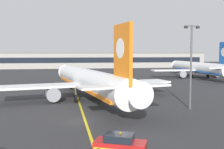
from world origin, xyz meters
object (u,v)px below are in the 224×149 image
(service_car_fourth, at_px, (120,144))
(safety_cone_by_nose_gear, at_px, (83,87))
(airliner_foreground, at_px, (88,81))
(apron_lamp_post, at_px, (191,65))
(airliner_background, at_px, (198,68))

(service_car_fourth, xyz_separation_m, safety_cone_by_nose_gear, (-0.48, 40.81, -0.51))
(safety_cone_by_nose_gear, bearing_deg, airliner_foreground, -90.41)
(airliner_foreground, distance_m, service_car_fourth, 25.49)
(airliner_foreground, distance_m, apron_lamp_post, 17.81)
(airliner_background, bearing_deg, service_car_fourth, -122.93)
(airliner_foreground, height_order, service_car_fourth, airliner_foreground)
(service_car_fourth, bearing_deg, airliner_background, 57.07)
(airliner_foreground, xyz_separation_m, airliner_background, (39.34, 34.47, -0.12))
(airliner_background, bearing_deg, apron_lamp_post, -119.32)
(service_car_fourth, relative_size, safety_cone_by_nose_gear, 8.31)
(airliner_foreground, relative_size, service_car_fourth, 9.03)
(airliner_foreground, height_order, safety_cone_by_nose_gear, airliner_foreground)
(airliner_foreground, relative_size, safety_cone_by_nose_gear, 75.04)
(airliner_foreground, distance_m, airliner_background, 52.30)
(airliner_foreground, height_order, apron_lamp_post, apron_lamp_post)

